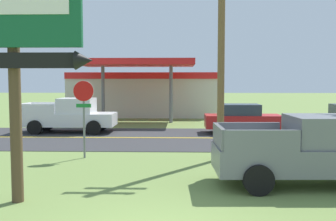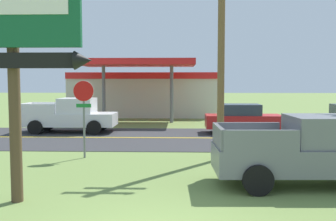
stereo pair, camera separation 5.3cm
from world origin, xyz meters
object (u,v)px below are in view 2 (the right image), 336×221
motel_sign (13,24)px  pickup_grey_parked_on_lawn (310,151)px  utility_pole (221,38)px  car_red_near_lane (243,119)px  stop_sign (84,105)px  pickup_white_on_road (71,116)px  gas_station (145,93)px

motel_sign → pickup_grey_parked_on_lawn: (7.52, 1.90, -3.27)m
utility_pole → car_red_near_lane: 8.49m
motel_sign → stop_sign: motel_sign is taller
pickup_white_on_road → motel_sign: bearing=-79.6°
car_red_near_lane → utility_pole: bearing=-104.9°
pickup_white_on_road → stop_sign: bearing=-70.5°
motel_sign → utility_pole: (5.37, 5.49, 0.28)m
pickup_grey_parked_on_lawn → pickup_white_on_road: bearing=132.0°
utility_pole → motel_sign: bearing=-134.4°
pickup_grey_parked_on_lawn → pickup_white_on_road: same height
utility_pole → car_red_near_lane: bearing=75.1°
pickup_white_on_road → car_red_near_lane: pickup_white_on_road is taller
gas_station → utility_pole: bearing=-76.3°
stop_sign → pickup_white_on_road: size_ratio=0.57×
utility_pole → pickup_white_on_road: 11.27m
motel_sign → stop_sign: 6.02m
pickup_white_on_road → gas_station: bearing=74.2°
gas_station → pickup_white_on_road: bearing=-105.8°
utility_pole → pickup_grey_parked_on_lawn: 5.49m
stop_sign → pickup_white_on_road: (-2.59, 7.28, -1.06)m
utility_pole → gas_station: (-4.55, 18.62, -2.57)m
stop_sign → pickup_white_on_road: stop_sign is taller
gas_station → car_red_near_lane: 13.03m
utility_pole → gas_station: size_ratio=0.70×
stop_sign → gas_station: (0.60, 18.52, -0.08)m
stop_sign → pickup_grey_parked_on_lawn: stop_sign is taller
stop_sign → car_red_near_lane: size_ratio=0.70×
stop_sign → utility_pole: bearing=-1.2°
pickup_grey_parked_on_lawn → car_red_near_lane: 10.98m
motel_sign → pickup_white_on_road: 13.49m
stop_sign → car_red_near_lane: bearing=45.7°
stop_sign → pickup_grey_parked_on_lawn: (7.29, -3.70, -1.06)m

